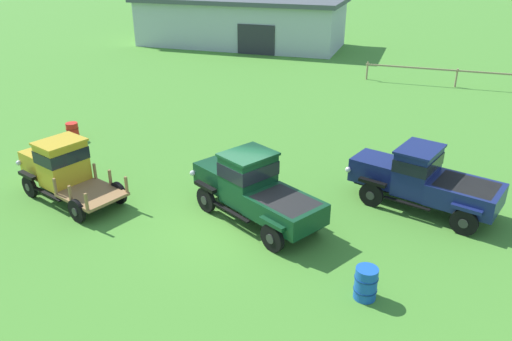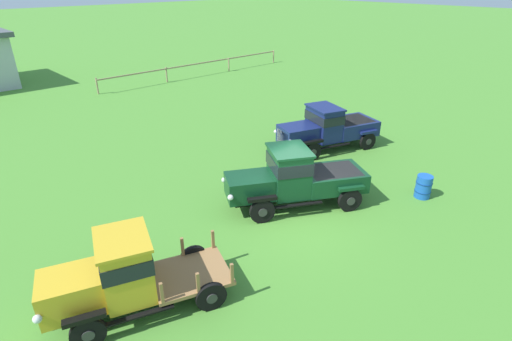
{
  "view_description": "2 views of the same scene",
  "coord_description": "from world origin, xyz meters",
  "px_view_note": "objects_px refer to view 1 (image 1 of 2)",
  "views": [
    {
      "loc": [
        5.39,
        -13.12,
        8.39
      ],
      "look_at": [
        0.22,
        2.26,
        1.0
      ],
      "focal_mm": 35.0,
      "sensor_mm": 36.0,
      "label": 1
    },
    {
      "loc": [
        -9.13,
        -7.82,
        7.7
      ],
      "look_at": [
        0.22,
        2.26,
        1.0
      ],
      "focal_mm": 28.0,
      "sensor_mm": 36.0,
      "label": 2
    }
  ],
  "objects_px": {
    "vintage_truck_second_in_line": "(254,188)",
    "oil_drum_near_fence": "(73,131)",
    "vintage_truck_midrow_center": "(423,178)",
    "farm_shed": "(241,21)",
    "oil_drum_beside_row": "(366,283)",
    "vintage_truck_foreground_near": "(61,167)"
  },
  "relations": [
    {
      "from": "oil_drum_beside_row",
      "to": "vintage_truck_midrow_center",
      "type": "bearing_deg",
      "value": 78.09
    },
    {
      "from": "farm_shed",
      "to": "vintage_truck_second_in_line",
      "type": "distance_m",
      "value": 31.35
    },
    {
      "from": "farm_shed",
      "to": "vintage_truck_second_in_line",
      "type": "height_order",
      "value": "farm_shed"
    },
    {
      "from": "vintage_truck_foreground_near",
      "to": "vintage_truck_midrow_center",
      "type": "relative_size",
      "value": 0.91
    },
    {
      "from": "vintage_truck_second_in_line",
      "to": "oil_drum_near_fence",
      "type": "bearing_deg",
      "value": 157.71
    },
    {
      "from": "vintage_truck_second_in_line",
      "to": "oil_drum_beside_row",
      "type": "height_order",
      "value": "vintage_truck_second_in_line"
    },
    {
      "from": "vintage_truck_second_in_line",
      "to": "vintage_truck_midrow_center",
      "type": "distance_m",
      "value": 5.84
    },
    {
      "from": "vintage_truck_midrow_center",
      "to": "oil_drum_near_fence",
      "type": "bearing_deg",
      "value": 173.92
    },
    {
      "from": "vintage_truck_midrow_center",
      "to": "oil_drum_beside_row",
      "type": "relative_size",
      "value": 5.9
    },
    {
      "from": "vintage_truck_midrow_center",
      "to": "oil_drum_near_fence",
      "type": "relative_size",
      "value": 6.4
    },
    {
      "from": "farm_shed",
      "to": "oil_drum_beside_row",
      "type": "distance_m",
      "value": 35.71
    },
    {
      "from": "vintage_truck_foreground_near",
      "to": "oil_drum_beside_row",
      "type": "height_order",
      "value": "vintage_truck_foreground_near"
    },
    {
      "from": "oil_drum_near_fence",
      "to": "farm_shed",
      "type": "bearing_deg",
      "value": 91.89
    },
    {
      "from": "farm_shed",
      "to": "oil_drum_beside_row",
      "type": "relative_size",
      "value": 20.1
    },
    {
      "from": "vintage_truck_midrow_center",
      "to": "oil_drum_beside_row",
      "type": "distance_m",
      "value": 5.72
    },
    {
      "from": "vintage_truck_second_in_line",
      "to": "oil_drum_near_fence",
      "type": "height_order",
      "value": "vintage_truck_second_in_line"
    },
    {
      "from": "farm_shed",
      "to": "vintage_truck_second_in_line",
      "type": "bearing_deg",
      "value": -69.07
    },
    {
      "from": "vintage_truck_foreground_near",
      "to": "vintage_truck_second_in_line",
      "type": "distance_m",
      "value": 7.1
    },
    {
      "from": "farm_shed",
      "to": "oil_drum_near_fence",
      "type": "xyz_separation_m",
      "value": [
        0.83,
        -25.02,
        -1.67
      ]
    },
    {
      "from": "vintage_truck_foreground_near",
      "to": "oil_drum_beside_row",
      "type": "distance_m",
      "value": 11.41
    },
    {
      "from": "vintage_truck_foreground_near",
      "to": "vintage_truck_midrow_center",
      "type": "xyz_separation_m",
      "value": [
        12.31,
        3.19,
        -0.04
      ]
    },
    {
      "from": "vintage_truck_second_in_line",
      "to": "oil_drum_beside_row",
      "type": "distance_m",
      "value": 5.08
    }
  ]
}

